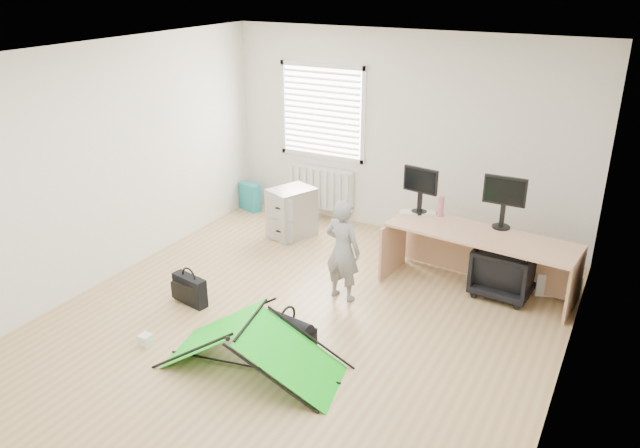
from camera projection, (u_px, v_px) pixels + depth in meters
The scene contains 18 objects.
ground at pixel (302, 321), 6.48m from camera, with size 5.50×5.50×0.00m, color tan.
back_wall at pixel (404, 136), 8.20m from camera, with size 5.00×0.02×2.70m, color silver.
window at pixel (322, 112), 8.61m from camera, with size 1.20×0.06×1.20m, color silver.
radiator at pixel (321, 188), 9.00m from camera, with size 1.00×0.12×0.60m, color silver.
desk at pixel (478, 263), 6.95m from camera, with size 2.07×0.66×0.71m, color tan.
filing_cabinet at pixel (292, 213), 8.41m from camera, with size 0.43×0.58×0.67m, color #9A9C9F.
monitor_left at pixel (420, 196), 7.32m from camera, with size 0.43×0.09×0.41m, color black.
monitor_right at pixel (503, 209), 6.89m from camera, with size 0.46×0.10×0.44m, color black.
keyboard at pixel (418, 212), 7.38m from camera, with size 0.42×0.14×0.02m, color beige.
thermos at pixel (441, 206), 7.25m from camera, with size 0.07×0.07×0.24m, color #AD616D.
office_chair at pixel (505, 270), 6.91m from camera, with size 0.63×0.65×0.59m, color black.
person at pixel (343, 250), 6.73m from camera, with size 0.42×0.28×1.16m, color gray.
kite at pixel (252, 344), 5.62m from camera, with size 1.67×0.74×0.52m, color #14D71B, non-canonical shape.
storage_crate at pixel (556, 280), 7.04m from camera, with size 0.48×0.34×0.27m, color silver.
tote_bag at pixel (250, 197), 9.36m from camera, with size 0.35×0.15×0.42m, color teal.
laptop_bag at pixel (190, 290), 6.77m from camera, with size 0.43×0.13×0.32m, color black.
white_box at pixel (146, 340), 6.05m from camera, with size 0.11×0.11×0.11m, color silver.
duffel_bag at pixel (288, 336), 6.02m from camera, with size 0.52×0.26×0.23m, color black.
Camera 1 is at (2.80, -4.85, 3.42)m, focal length 35.00 mm.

